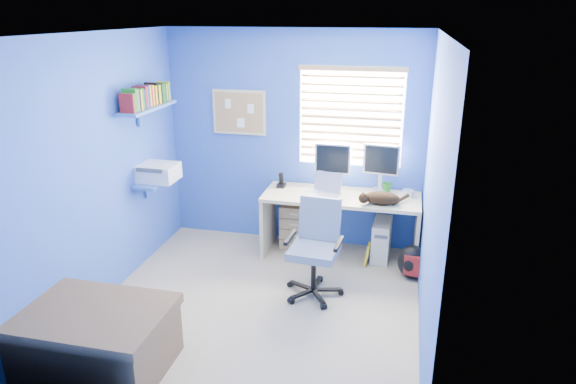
% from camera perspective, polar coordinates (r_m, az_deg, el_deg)
% --- Properties ---
extents(floor, '(3.00, 3.20, 0.00)m').
position_cam_1_polar(floor, '(5.03, -3.42, -12.58)').
color(floor, tan).
rests_on(floor, ground).
extents(ceiling, '(3.00, 3.20, 0.00)m').
position_cam_1_polar(ceiling, '(4.27, -4.12, 17.20)').
color(ceiling, white).
rests_on(ceiling, wall_back).
extents(wall_back, '(3.00, 0.01, 2.50)m').
position_cam_1_polar(wall_back, '(5.98, 0.66, 5.79)').
color(wall_back, '#2C60B1').
rests_on(wall_back, ground).
extents(wall_front, '(3.00, 0.01, 2.50)m').
position_cam_1_polar(wall_front, '(3.11, -12.25, -8.08)').
color(wall_front, '#2C60B1').
rests_on(wall_front, ground).
extents(wall_left, '(0.01, 3.20, 2.50)m').
position_cam_1_polar(wall_left, '(5.11, -20.07, 2.19)').
color(wall_left, '#2C60B1').
rests_on(wall_left, ground).
extents(wall_right, '(0.01, 3.20, 2.50)m').
position_cam_1_polar(wall_right, '(4.32, 15.68, -0.40)').
color(wall_right, '#2C60B1').
rests_on(wall_right, ground).
extents(desk, '(1.73, 0.65, 0.74)m').
position_cam_1_polar(desk, '(5.84, 5.83, -3.78)').
color(desk, tan).
rests_on(desk, floor).
extents(laptop, '(0.40, 0.35, 0.22)m').
position_cam_1_polar(laptop, '(5.66, 3.92, 0.70)').
color(laptop, silver).
rests_on(laptop, desk).
extents(monitor_left, '(0.40, 0.13, 0.54)m').
position_cam_1_polar(monitor_left, '(5.79, 4.98, 2.79)').
color(monitor_left, silver).
rests_on(monitor_left, desk).
extents(monitor_right, '(0.41, 0.17, 0.54)m').
position_cam_1_polar(monitor_right, '(5.83, 10.27, 2.66)').
color(monitor_right, silver).
rests_on(monitor_right, desk).
extents(phone, '(0.10, 0.12, 0.17)m').
position_cam_1_polar(phone, '(5.91, -0.75, 1.34)').
color(phone, black).
rests_on(phone, desk).
extents(mug, '(0.10, 0.09, 0.10)m').
position_cam_1_polar(mug, '(5.88, 10.92, 0.49)').
color(mug, '#197019').
rests_on(mug, desk).
extents(cd_spindle, '(0.13, 0.13, 0.07)m').
position_cam_1_polar(cd_spindle, '(5.78, 13.19, -0.14)').
color(cd_spindle, silver).
rests_on(cd_spindle, desk).
extents(cat, '(0.43, 0.34, 0.14)m').
position_cam_1_polar(cat, '(5.48, 10.37, -0.67)').
color(cat, black).
rests_on(cat, desk).
extents(tower_pc, '(0.21, 0.45, 0.45)m').
position_cam_1_polar(tower_pc, '(5.92, 10.34, -5.22)').
color(tower_pc, beige).
rests_on(tower_pc, floor).
extents(drawer_boxes, '(0.35, 0.28, 0.54)m').
position_cam_1_polar(drawer_boxes, '(6.08, 0.93, -3.75)').
color(drawer_boxes, tan).
rests_on(drawer_boxes, floor).
extents(yellow_book, '(0.03, 0.17, 0.24)m').
position_cam_1_polar(yellow_book, '(5.79, 8.77, -6.86)').
color(yellow_book, yellow).
rests_on(yellow_book, floor).
extents(backpack, '(0.36, 0.30, 0.37)m').
position_cam_1_polar(backpack, '(5.58, 13.67, -7.54)').
color(backpack, black).
rests_on(backpack, floor).
extents(bed_corner, '(1.08, 0.77, 0.52)m').
position_cam_1_polar(bed_corner, '(4.40, -20.46, -15.12)').
color(bed_corner, brown).
rests_on(bed_corner, floor).
extents(office_chair, '(0.59, 0.59, 0.95)m').
position_cam_1_polar(office_chair, '(5.08, 3.01, -7.60)').
color(office_chair, black).
rests_on(office_chair, floor).
extents(window_blinds, '(1.15, 0.05, 1.10)m').
position_cam_1_polar(window_blinds, '(5.79, 6.97, 8.21)').
color(window_blinds, white).
rests_on(window_blinds, ground).
extents(corkboard, '(0.64, 0.02, 0.52)m').
position_cam_1_polar(corkboard, '(6.07, -5.45, 8.80)').
color(corkboard, tan).
rests_on(corkboard, ground).
extents(wall_shelves, '(0.42, 0.90, 1.05)m').
position_cam_1_polar(wall_shelves, '(5.62, -14.96, 6.15)').
color(wall_shelves, '#3E65B2').
rests_on(wall_shelves, ground).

